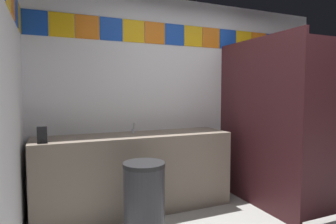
{
  "coord_description": "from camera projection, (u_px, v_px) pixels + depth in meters",
  "views": [
    {
      "loc": [
        -1.8,
        -1.77,
        1.38
      ],
      "look_at": [
        -0.62,
        1.01,
        1.16
      ],
      "focal_mm": 30.2,
      "sensor_mm": 36.0,
      "label": 1
    }
  ],
  "objects": [
    {
      "name": "wall_back",
      "position": [
        191.0,
        98.0,
        3.85
      ],
      "size": [
        4.11,
        0.09,
        2.57
      ],
      "color": "silver",
      "rests_on": "ground_plane"
    },
    {
      "name": "vanity_counter",
      "position": [
        136.0,
        172.0,
        3.27
      ],
      "size": [
        2.23,
        0.56,
        0.89
      ],
      "color": "gray",
      "rests_on": "ground_plane"
    },
    {
      "name": "faucet_center",
      "position": [
        133.0,
        129.0,
        3.32
      ],
      "size": [
        0.04,
        0.1,
        0.14
      ],
      "color": "silver",
      "rests_on": "vanity_counter"
    },
    {
      "name": "soap_dispenser",
      "position": [
        42.0,
        135.0,
        2.71
      ],
      "size": [
        0.09,
        0.09,
        0.16
      ],
      "color": "black",
      "rests_on": "vanity_counter"
    },
    {
      "name": "stall_divider",
      "position": [
        282.0,
        125.0,
        3.21
      ],
      "size": [
        0.92,
        1.41,
        2.01
      ],
      "color": "#471E23",
      "rests_on": "ground_plane"
    },
    {
      "name": "toilet",
      "position": [
        272.0,
        169.0,
        3.92
      ],
      "size": [
        0.39,
        0.49,
        0.74
      ],
      "color": "white",
      "rests_on": "ground_plane"
    },
    {
      "name": "trash_bin",
      "position": [
        144.0,
        201.0,
        2.61
      ],
      "size": [
        0.39,
        0.39,
        0.73
      ],
      "color": "#333338",
      "rests_on": "ground_plane"
    }
  ]
}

